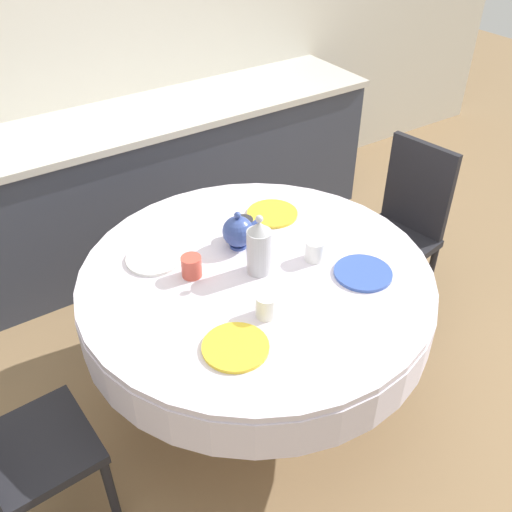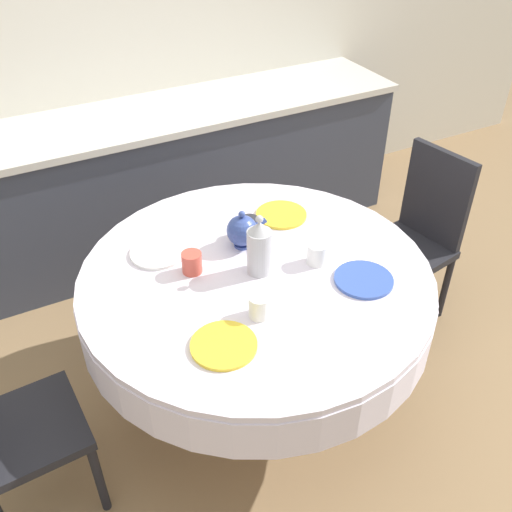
{
  "view_description": "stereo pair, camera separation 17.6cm",
  "coord_description": "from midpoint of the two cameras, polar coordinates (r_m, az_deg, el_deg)",
  "views": [
    {
      "loc": [
        -1.0,
        -1.51,
        2.21
      ],
      "look_at": [
        0.0,
        0.0,
        0.84
      ],
      "focal_mm": 40.0,
      "sensor_mm": 36.0,
      "label": 1
    },
    {
      "loc": [
        -0.84,
        -1.6,
        2.21
      ],
      "look_at": [
        0.0,
        0.0,
        0.84
      ],
      "focal_mm": 40.0,
      "sensor_mm": 36.0,
      "label": 2
    }
  ],
  "objects": [
    {
      "name": "kitchen_counter",
      "position": [
        3.58,
        -14.28,
        6.43
      ],
      "size": [
        3.24,
        0.64,
        0.9
      ],
      "color": "#383D4C",
      "rests_on": "ground_plane"
    },
    {
      "name": "chair_right",
      "position": [
        2.26,
        -25.95,
        -16.78
      ],
      "size": [
        0.42,
        0.42,
        0.94
      ],
      "rotation": [
        0.0,
        0.0,
        -1.51
      ],
      "color": "black",
      "rests_on": "ground_plane"
    },
    {
      "name": "coffee_carafe",
      "position": [
        2.24,
        -1.92,
        0.78
      ],
      "size": [
        0.1,
        0.1,
        0.27
      ],
      "color": "#B2B2B7",
      "rests_on": "dining_table"
    },
    {
      "name": "plate_near_right",
      "position": [
        2.32,
        8.52,
        -1.75
      ],
      "size": [
        0.24,
        0.24,
        0.01
      ],
      "primitive_type": "cylinder",
      "color": "#3856AD",
      "rests_on": "dining_table"
    },
    {
      "name": "cup_near_left",
      "position": [
        2.08,
        -1.37,
        -5.06
      ],
      "size": [
        0.08,
        0.08,
        0.09
      ],
      "primitive_type": "cylinder",
      "color": "white",
      "rests_on": "dining_table"
    },
    {
      "name": "teapot",
      "position": [
        2.41,
        -3.89,
        2.4
      ],
      "size": [
        0.18,
        0.13,
        0.17
      ],
      "color": "#33478E",
      "rests_on": "dining_table"
    },
    {
      "name": "wall_back",
      "position": [
        3.56,
        -18.59,
        20.53
      ],
      "size": [
        7.0,
        0.05,
        2.6
      ],
      "color": "silver",
      "rests_on": "ground_plane"
    },
    {
      "name": "plate_far_left",
      "position": [
        2.42,
        -12.2,
        -0.29
      ],
      "size": [
        0.24,
        0.24,
        0.01
      ],
      "primitive_type": "cylinder",
      "color": "white",
      "rests_on": "dining_table"
    },
    {
      "name": "plate_far_right",
      "position": [
        2.65,
        -0.26,
        4.21
      ],
      "size": [
        0.24,
        0.24,
        0.01
      ],
      "primitive_type": "cylinder",
      "color": "yellow",
      "rests_on": "dining_table"
    },
    {
      "name": "dining_table",
      "position": [
        2.39,
        -2.12,
        -3.92
      ],
      "size": [
        1.45,
        1.45,
        0.76
      ],
      "color": "brown",
      "rests_on": "ground_plane"
    },
    {
      "name": "cup_near_right",
      "position": [
        2.35,
        3.76,
        0.52
      ],
      "size": [
        0.08,
        0.08,
        0.09
      ],
      "primitive_type": "cylinder",
      "color": "white",
      "rests_on": "dining_table"
    },
    {
      "name": "chair_left",
      "position": [
        3.12,
        12.84,
        3.2
      ],
      "size": [
        0.46,
        0.46,
        0.94
      ],
      "rotation": [
        0.0,
        0.0,
        -4.54
      ],
      "color": "black",
      "rests_on": "ground_plane"
    },
    {
      "name": "ground_plane",
      "position": [
        2.85,
        -1.82,
        -13.74
      ],
      "size": [
        12.0,
        12.0,
        0.0
      ],
      "primitive_type": "plane",
      "color": "#8E704C"
    },
    {
      "name": "plate_near_left",
      "position": [
        1.99,
        -4.63,
        -9.15
      ],
      "size": [
        0.24,
        0.24,
        0.01
      ],
      "primitive_type": "cylinder",
      "color": "yellow",
      "rests_on": "dining_table"
    },
    {
      "name": "cup_far_right",
      "position": [
        2.49,
        -3.27,
        2.79
      ],
      "size": [
        0.08,
        0.08,
        0.09
      ],
      "primitive_type": "cylinder",
      "color": "#28282D",
      "rests_on": "dining_table"
    },
    {
      "name": "cup_far_left",
      "position": [
        2.29,
        -8.67,
        -1.11
      ],
      "size": [
        0.08,
        0.08,
        0.09
      ],
      "primitive_type": "cylinder",
      "color": "#CC4C3D",
      "rests_on": "dining_table"
    }
  ]
}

